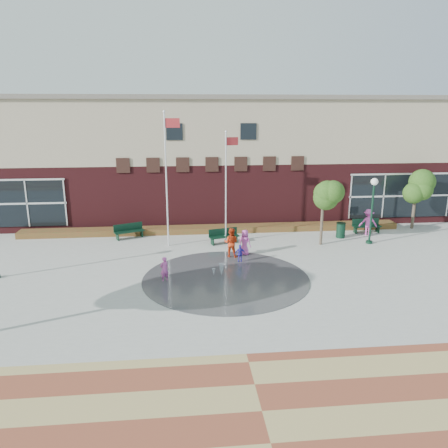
{
  "coord_description": "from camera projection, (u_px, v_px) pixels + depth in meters",
  "views": [
    {
      "loc": [
        -2.11,
        -17.43,
        8.36
      ],
      "look_at": [
        0.0,
        4.0,
        2.6
      ],
      "focal_mm": 35.0,
      "sensor_mm": 36.0,
      "label": 1
    }
  ],
  "objects": [
    {
      "name": "ground",
      "position": [
        233.0,
        305.0,
        19.12
      ],
      "size": [
        120.0,
        120.0,
        0.0
      ],
      "primitive_type": "plane",
      "color": "#666056",
      "rests_on": "ground"
    },
    {
      "name": "plaza_concrete",
      "position": [
        224.0,
        272.0,
        22.96
      ],
      "size": [
        46.0,
        18.0,
        0.01
      ],
      "primitive_type": "cube",
      "color": "#A8A8A0",
      "rests_on": "ground"
    },
    {
      "name": "paver_band",
      "position": [
        262.0,
        412.0,
        12.39
      ],
      "size": [
        46.0,
        6.0,
        0.01
      ],
      "primitive_type": "cube",
      "color": "brown",
      "rests_on": "ground"
    },
    {
      "name": "splash_pad",
      "position": [
        226.0,
        279.0,
        22.0
      ],
      "size": [
        8.4,
        8.4,
        0.01
      ],
      "primitive_type": "cylinder",
      "color": "#383A3D",
      "rests_on": "ground"
    },
    {
      "name": "library_building",
      "position": [
        207.0,
        156.0,
        34.73
      ],
      "size": [
        44.4,
        10.4,
        9.2
      ],
      "color": "#4C181C",
      "rests_on": "ground"
    },
    {
      "name": "flower_bed",
      "position": [
        213.0,
        232.0,
        30.27
      ],
      "size": [
        26.0,
        1.2,
        0.4
      ],
      "primitive_type": "cube",
      "color": "#9E2B1D",
      "rests_on": "ground"
    },
    {
      "name": "flagpole_left",
      "position": [
        167.0,
        173.0,
        26.04
      ],
      "size": [
        0.97,
        0.16,
        8.21
      ],
      "rotation": [
        0.0,
        0.0,
        -0.04
      ],
      "color": "white",
      "rests_on": "ground"
    },
    {
      "name": "flagpole_right",
      "position": [
        226.0,
        182.0,
        26.85
      ],
      "size": [
        0.85,
        0.28,
        7.04
      ],
      "rotation": [
        0.0,
        0.0,
        0.26
      ],
      "color": "white",
      "rests_on": "ground"
    },
    {
      "name": "lamp_right",
      "position": [
        372.0,
        203.0,
        27.04
      ],
      "size": [
        0.44,
        0.44,
        4.19
      ],
      "color": "#0F2F1F",
      "rests_on": "ground"
    },
    {
      "name": "bench_left",
      "position": [
        129.0,
        234.0,
        28.71
      ],
      "size": [
        2.0,
        1.29,
        0.98
      ],
      "rotation": [
        0.0,
        0.0,
        0.42
      ],
      "color": "#0F2F1F",
      "rests_on": "ground"
    },
    {
      "name": "bench_mid",
      "position": [
        224.0,
        239.0,
        27.61
      ],
      "size": [
        1.97,
        1.0,
        0.96
      ],
      "rotation": [
        0.0,
        0.0,
        0.26
      ],
      "color": "#0F2F1F",
      "rests_on": "ground"
    },
    {
      "name": "bench_right",
      "position": [
        366.0,
        228.0,
        30.0
      ],
      "size": [
        1.95,
        0.6,
        0.97
      ],
      "rotation": [
        0.0,
        0.0,
        0.03
      ],
      "color": "#0F2F1F",
      "rests_on": "ground"
    },
    {
      "name": "trash_can",
      "position": [
        341.0,
        230.0,
        28.81
      ],
      "size": [
        0.62,
        0.62,
        1.02
      ],
      "color": "#0F2F1F",
      "rests_on": "ground"
    },
    {
      "name": "tree_mid",
      "position": [
        323.0,
        196.0,
        26.68
      ],
      "size": [
        2.53,
        2.53,
        4.26
      ],
      "color": "#41352A",
      "rests_on": "ground"
    },
    {
      "name": "tree_small_right",
      "position": [
        416.0,
        188.0,
        30.38
      ],
      "size": [
        2.35,
        2.35,
        4.02
      ],
      "color": "#41352A",
      "rests_on": "ground"
    },
    {
      "name": "water_jet_a",
      "position": [
        222.0,
        276.0,
        22.33
      ],
      "size": [
        0.33,
        0.33,
        0.64
      ],
      "primitive_type": "cone",
      "rotation": [
        3.14,
        0.0,
        0.0
      ],
      "color": "white",
      "rests_on": "ground"
    },
    {
      "name": "water_jet_b",
      "position": [
        214.0,
        277.0,
        22.3
      ],
      "size": [
        0.18,
        0.18,
        0.4
      ],
      "primitive_type": "cone",
      "rotation": [
        3.14,
        0.0,
        0.0
      ],
      "color": "white",
      "rests_on": "ground"
    },
    {
      "name": "child_splash",
      "position": [
        164.0,
        269.0,
        21.54
      ],
      "size": [
        0.55,
        0.51,
        1.27
      ],
      "primitive_type": "imported",
      "rotation": [
        0.0,
        0.0,
        3.73
      ],
      "color": "#D953B0",
      "rests_on": "ground"
    },
    {
      "name": "adult_red",
      "position": [
        231.0,
        243.0,
        25.02
      ],
      "size": [
        1.01,
        0.9,
        1.73
      ],
      "primitive_type": "imported",
      "rotation": [
        0.0,
        0.0,
        2.8
      ],
      "color": "red",
      "rests_on": "ground"
    },
    {
      "name": "adult_pink",
      "position": [
        245.0,
        243.0,
        25.38
      ],
      "size": [
        0.89,
        0.82,
        1.52
      ],
      "primitive_type": "imported",
      "rotation": [
        0.0,
        0.0,
        2.54
      ],
      "color": "#D04DAD",
      "rests_on": "ground"
    },
    {
      "name": "child_blue",
      "position": [
        240.0,
        254.0,
        24.22
      ],
      "size": [
        0.61,
        0.28,
        1.02
      ],
      "primitive_type": "imported",
      "rotation": [
        0.0,
        0.0,
        3.2
      ],
      "color": "#372DBA",
      "rests_on": "ground"
    },
    {
      "name": "person_bench",
      "position": [
        368.0,
        222.0,
        29.31
      ],
      "size": [
        1.29,
        0.94,
        1.79
      ],
      "primitive_type": "imported",
      "rotation": [
        0.0,
        0.0,
        2.89
      ],
      "color": "#E24EB8",
      "rests_on": "ground"
    }
  ]
}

